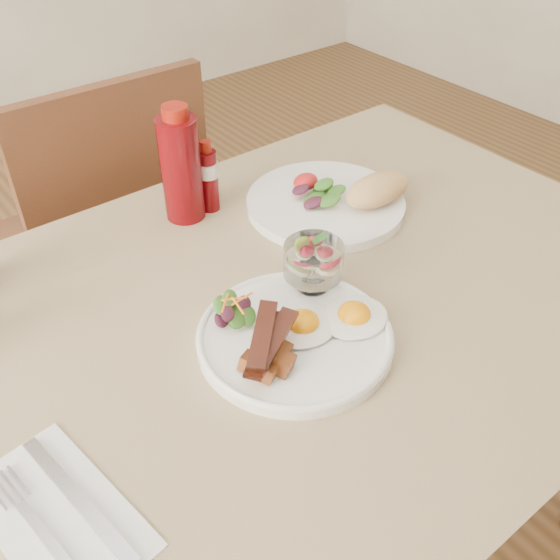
{
  "coord_description": "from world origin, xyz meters",
  "views": [
    {
      "loc": [
        -0.44,
        -0.56,
        1.38
      ],
      "look_at": [
        -0.01,
        -0.01,
        0.82
      ],
      "focal_mm": 40.0,
      "sensor_mm": 36.0,
      "label": 1
    }
  ],
  "objects": [
    {
      "name": "ketchup_bottle",
      "position": [
        0.02,
        0.31,
        0.85
      ],
      "size": [
        0.09,
        0.09,
        0.21
      ],
      "rotation": [
        0.0,
        0.0,
        0.35
      ],
      "color": "#540408",
      "rests_on": "table"
    },
    {
      "name": "side_salad",
      "position": [
        -0.08,
        0.01,
        0.78
      ],
      "size": [
        0.07,
        0.07,
        0.04
      ],
      "rotation": [
        0.0,
        0.0,
        0.37
      ],
      "color": "#1C4F15",
      "rests_on": "main_plate"
    },
    {
      "name": "table",
      "position": [
        0.0,
        0.0,
        0.66
      ],
      "size": [
        1.33,
        0.88,
        0.75
      ],
      "color": "brown",
      "rests_on": "ground"
    },
    {
      "name": "fried_eggs",
      "position": [
        0.02,
        -0.08,
        0.78
      ],
      "size": [
        0.19,
        0.14,
        0.03
      ],
      "rotation": [
        0.0,
        0.0,
        0.2
      ],
      "color": "white",
      "rests_on": "main_plate"
    },
    {
      "name": "bacon_potato_pile",
      "position": [
        -0.09,
        -0.09,
        0.79
      ],
      "size": [
        0.12,
        0.1,
        0.05
      ],
      "rotation": [
        0.0,
        0.0,
        0.18
      ],
      "color": "brown",
      "rests_on": "main_plate"
    },
    {
      "name": "hot_sauce_bottle",
      "position": [
        0.07,
        0.3,
        0.82
      ],
      "size": [
        0.05,
        0.05,
        0.14
      ],
      "rotation": [
        0.0,
        0.0,
        0.39
      ],
      "color": "#540408",
      "rests_on": "table"
    },
    {
      "name": "chair_far",
      "position": [
        0.0,
        0.66,
        0.52
      ],
      "size": [
        0.42,
        0.42,
        0.93
      ],
      "color": "brown",
      "rests_on": "ground"
    },
    {
      "name": "fruit_cup",
      "position": [
        0.06,
        -0.01,
        0.82
      ],
      "size": [
        0.09,
        0.09,
        0.09
      ],
      "rotation": [
        0.0,
        0.0,
        -0.4
      ],
      "color": "white",
      "rests_on": "main_plate"
    },
    {
      "name": "second_plate",
      "position": [
        0.26,
        0.16,
        0.77
      ],
      "size": [
        0.3,
        0.29,
        0.07
      ],
      "rotation": [
        0.0,
        0.0,
        -0.3
      ],
      "color": "white",
      "rests_on": "table"
    },
    {
      "name": "main_plate",
      "position": [
        -0.03,
        -0.07,
        0.76
      ],
      "size": [
        0.28,
        0.28,
        0.02
      ],
      "primitive_type": "cylinder",
      "color": "white",
      "rests_on": "table"
    },
    {
      "name": "napkin_cutlery",
      "position": [
        -0.4,
        -0.12,
        0.75
      ],
      "size": [
        0.16,
        0.24,
        0.01
      ],
      "rotation": [
        0.0,
        0.0,
        0.14
      ],
      "color": "white",
      "rests_on": "table"
    }
  ]
}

